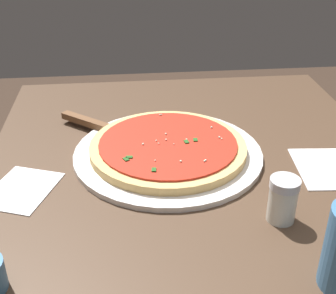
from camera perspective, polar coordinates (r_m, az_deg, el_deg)
name	(u,v)px	position (r m, az deg, el deg)	size (l,w,h in m)	color
restaurant_table	(193,231)	(0.94, 3.09, -10.38)	(0.91, 0.78, 0.73)	black
serving_plate	(168,154)	(0.89, 0.00, -0.83)	(0.36, 0.36, 0.01)	white
pizza	(168,147)	(0.88, 0.00, 0.01)	(0.30, 0.30, 0.02)	#DBB26B
pizza_server	(101,127)	(0.97, -8.35, 2.47)	(0.17, 0.20, 0.01)	silver
napkin_loose_left	(22,189)	(0.83, -17.71, -5.04)	(0.13, 0.10, 0.00)	white
parmesan_shaker	(283,199)	(0.73, 14.08, -6.34)	(0.05, 0.05, 0.07)	silver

